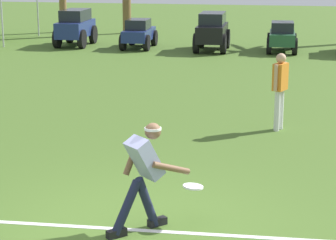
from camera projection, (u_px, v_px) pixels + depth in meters
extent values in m
plane|color=#466725|center=(132.00, 231.00, 8.39)|extent=(80.00, 80.00, 0.00)
cube|color=white|center=(133.00, 230.00, 8.41)|extent=(24.70, 1.28, 0.01)
cylinder|color=#191E38|center=(147.00, 202.00, 8.38)|extent=(0.33, 0.34, 0.72)
cube|color=black|center=(157.00, 222.00, 8.54)|extent=(0.25, 0.26, 0.10)
cylinder|color=#191E38|center=(126.00, 207.00, 8.20)|extent=(0.39, 0.40, 0.69)
cube|color=black|center=(117.00, 233.00, 8.19)|extent=(0.25, 0.26, 0.10)
cube|color=#9EA3D1|center=(145.00, 158.00, 8.22)|extent=(0.55, 0.55, 0.57)
sphere|color=brown|center=(153.00, 131.00, 8.21)|extent=(0.30, 0.30, 0.21)
cylinder|color=white|center=(153.00, 129.00, 8.20)|extent=(0.30, 0.30, 0.03)
cylinder|color=brown|center=(171.00, 168.00, 8.26)|extent=(0.45, 0.47, 0.27)
cylinder|color=brown|center=(133.00, 156.00, 8.35)|extent=(0.25, 0.26, 0.49)
cylinder|color=white|center=(193.00, 187.00, 8.52)|extent=(0.38, 0.38, 0.05)
cylinder|color=silver|center=(277.00, 111.00, 13.08)|extent=(0.14, 0.14, 0.82)
cylinder|color=silver|center=(281.00, 109.00, 13.23)|extent=(0.14, 0.14, 0.82)
cube|color=orange|center=(280.00, 77.00, 12.99)|extent=(0.32, 0.39, 0.54)
cylinder|color=tan|center=(276.00, 78.00, 12.82)|extent=(0.09, 0.09, 0.52)
cylinder|color=tan|center=(285.00, 75.00, 13.16)|extent=(0.09, 0.09, 0.52)
sphere|color=tan|center=(281.00, 58.00, 12.90)|extent=(0.26, 0.26, 0.20)
cube|color=navy|center=(75.00, 29.00, 25.51)|extent=(1.05, 2.38, 0.60)
cube|color=#1E232B|center=(75.00, 15.00, 25.43)|extent=(0.91, 1.58, 0.44)
cylinder|color=black|center=(70.00, 34.00, 26.41)|extent=(0.20, 0.73, 0.72)
cylinder|color=black|center=(93.00, 34.00, 26.25)|extent=(0.20, 0.73, 0.72)
cylinder|color=black|center=(57.00, 39.00, 24.92)|extent=(0.20, 0.73, 0.72)
cylinder|color=black|center=(82.00, 39.00, 24.76)|extent=(0.20, 0.73, 0.72)
cube|color=navy|center=(139.00, 35.00, 24.91)|extent=(0.96, 2.22, 0.42)
cube|color=#1E232B|center=(138.00, 24.00, 24.71)|extent=(0.82, 1.12, 0.38)
cylinder|color=black|center=(132.00, 37.00, 25.77)|extent=(0.20, 0.60, 0.60)
cylinder|color=black|center=(154.00, 38.00, 25.62)|extent=(0.20, 0.60, 0.60)
cylinder|color=black|center=(123.00, 42.00, 24.29)|extent=(0.20, 0.60, 0.60)
cylinder|color=black|center=(147.00, 43.00, 24.15)|extent=(0.20, 0.60, 0.60)
cube|color=black|center=(212.00, 33.00, 24.16)|extent=(1.03, 2.37, 0.60)
cube|color=#1E232B|center=(213.00, 18.00, 24.08)|extent=(0.89, 1.57, 0.44)
cylinder|color=black|center=(202.00, 38.00, 25.06)|extent=(0.19, 0.72, 0.72)
cylinder|color=black|center=(227.00, 39.00, 24.89)|extent=(0.19, 0.72, 0.72)
cylinder|color=black|center=(196.00, 43.00, 23.57)|extent=(0.19, 0.72, 0.72)
cylinder|color=black|center=(223.00, 44.00, 23.40)|extent=(0.19, 0.72, 0.72)
cube|color=#235133|center=(282.00, 38.00, 23.94)|extent=(0.97, 2.23, 0.42)
cube|color=#1E232B|center=(282.00, 27.00, 23.75)|extent=(0.83, 1.13, 0.38)
cylinder|color=black|center=(270.00, 41.00, 24.80)|extent=(0.20, 0.61, 0.60)
cylinder|color=black|center=(294.00, 41.00, 24.66)|extent=(0.20, 0.61, 0.60)
cylinder|color=black|center=(269.00, 46.00, 23.32)|extent=(0.20, 0.61, 0.60)
cylinder|color=black|center=(295.00, 46.00, 23.18)|extent=(0.20, 0.61, 0.60)
cylinder|color=#B2B5BA|center=(38.00, 12.00, 28.42)|extent=(0.06, 0.06, 2.10)
cylinder|color=#B2B5BA|center=(2.00, 20.00, 25.01)|extent=(0.06, 0.06, 2.10)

